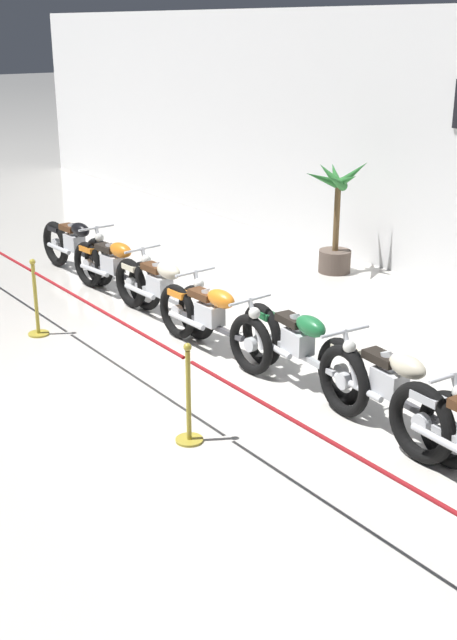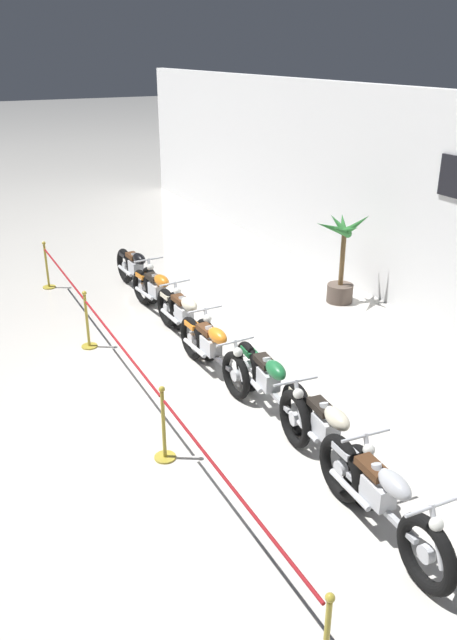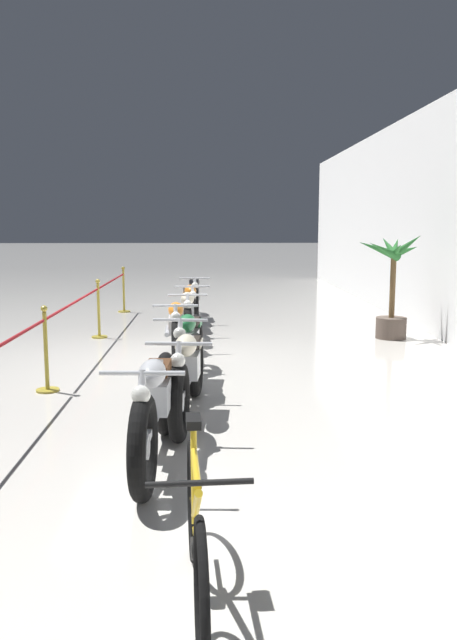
{
  "view_description": "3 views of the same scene",
  "coord_description": "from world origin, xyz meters",
  "px_view_note": "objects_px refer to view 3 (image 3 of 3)",
  "views": [
    {
      "loc": [
        7.69,
        -4.93,
        3.91
      ],
      "look_at": [
        0.24,
        0.56,
        0.5
      ],
      "focal_mm": 45.0,
      "sensor_mm": 36.0,
      "label": 1
    },
    {
      "loc": [
        8.04,
        -3.29,
        4.84
      ],
      "look_at": [
        -0.95,
        1.24,
        0.44
      ],
      "focal_mm": 35.0,
      "sensor_mm": 36.0,
      "label": 2
    },
    {
      "loc": [
        9.19,
        0.94,
        2.01
      ],
      "look_at": [
        0.39,
        1.22,
        0.66
      ],
      "focal_mm": 35.0,
      "sensor_mm": 36.0,
      "label": 3
    }
  ],
  "objects_px": {
    "potted_palm_left_of_row": "(392,290)",
    "motorcycle_silver_6": "(155,407)",
    "motorcycle_black_0": "(194,297)",
    "stanchion_far_left": "(93,300)",
    "motorcycle_cream_5": "(188,373)",
    "stanchion_mid_right": "(46,362)",
    "motorcycle_orange_1": "(190,306)",
    "stanchion_mid_left": "(99,318)",
    "motorcycle_cream_2": "(187,316)",
    "motorcycle_green_4": "(189,347)",
    "bicycle": "(196,537)",
    "motorcycle_orange_3": "(176,329)"
  },
  "relations": [
    {
      "from": "motorcycle_silver_6",
      "to": "motorcycle_orange_1",
      "type": "bearing_deg",
      "value": 179.28
    },
    {
      "from": "motorcycle_cream_2",
      "to": "potted_palm_left_of_row",
      "type": "xyz_separation_m",
      "value": [
        -0.34,
        3.6,
        0.4
      ]
    },
    {
      "from": "motorcycle_black_0",
      "to": "potted_palm_left_of_row",
      "type": "height_order",
      "value": "potted_palm_left_of_row"
    },
    {
      "from": "bicycle",
      "to": "stanchion_far_left",
      "type": "height_order",
      "value": "stanchion_far_left"
    },
    {
      "from": "potted_palm_left_of_row",
      "to": "motorcycle_cream_2",
      "type": "bearing_deg",
      "value": -84.55
    },
    {
      "from": "motorcycle_black_0",
      "to": "motorcycle_silver_6",
      "type": "bearing_deg",
      "value": -0.95
    },
    {
      "from": "motorcycle_cream_2",
      "to": "stanchion_mid_left",
      "type": "distance_m",
      "value": 1.71
    },
    {
      "from": "motorcycle_green_4",
      "to": "stanchion_mid_right",
      "type": "relative_size",
      "value": 2.23
    },
    {
      "from": "motorcycle_orange_3",
      "to": "stanchion_far_left",
      "type": "distance_m",
      "value": 2.09
    },
    {
      "from": "motorcycle_orange_3",
      "to": "stanchion_mid_right",
      "type": "relative_size",
      "value": 2.11
    },
    {
      "from": "potted_palm_left_of_row",
      "to": "stanchion_mid_right",
      "type": "distance_m",
      "value": 6.24
    },
    {
      "from": "potted_palm_left_of_row",
      "to": "motorcycle_black_0",
      "type": "bearing_deg",
      "value": -123.98
    },
    {
      "from": "motorcycle_orange_1",
      "to": "motorcycle_cream_2",
      "type": "xyz_separation_m",
      "value": [
        1.33,
        0.0,
        -0.01
      ]
    },
    {
      "from": "motorcycle_black_0",
      "to": "motorcycle_silver_6",
      "type": "relative_size",
      "value": 0.98
    },
    {
      "from": "motorcycle_black_0",
      "to": "motorcycle_silver_6",
      "type": "height_order",
      "value": "motorcycle_silver_6"
    },
    {
      "from": "motorcycle_orange_3",
      "to": "motorcycle_cream_5",
      "type": "relative_size",
      "value": 0.95
    },
    {
      "from": "motorcycle_orange_1",
      "to": "motorcycle_silver_6",
      "type": "distance_m",
      "value": 6.75
    },
    {
      "from": "potted_palm_left_of_row",
      "to": "motorcycle_silver_6",
      "type": "bearing_deg",
      "value": -32.62
    },
    {
      "from": "motorcycle_green_4",
      "to": "stanchion_far_left",
      "type": "relative_size",
      "value": 0.22
    },
    {
      "from": "motorcycle_black_0",
      "to": "stanchion_mid_right",
      "type": "bearing_deg",
      "value": -15.9
    },
    {
      "from": "motorcycle_cream_2",
      "to": "potted_palm_left_of_row",
      "type": "distance_m",
      "value": 3.64
    },
    {
      "from": "motorcycle_orange_1",
      "to": "potted_palm_left_of_row",
      "type": "xyz_separation_m",
      "value": [
        0.99,
        3.6,
        0.39
      ]
    },
    {
      "from": "stanchion_mid_right",
      "to": "motorcycle_black_0",
      "type": "bearing_deg",
      "value": 164.1
    },
    {
      "from": "bicycle",
      "to": "potted_palm_left_of_row",
      "type": "xyz_separation_m",
      "value": [
        -7.79,
        3.3,
        0.47
      ]
    },
    {
      "from": "bicycle",
      "to": "stanchion_mid_right",
      "type": "xyz_separation_m",
      "value": [
        -4.38,
        -1.9,
        -0.03
      ]
    },
    {
      "from": "stanchion_far_left",
      "to": "stanchion_mid_right",
      "type": "bearing_deg",
      "value": 0.0
    },
    {
      "from": "motorcycle_orange_1",
      "to": "motorcycle_cream_5",
      "type": "xyz_separation_m",
      "value": [
        5.46,
        0.15,
        -0.0
      ]
    },
    {
      "from": "motorcycle_cream_2",
      "to": "stanchion_far_left",
      "type": "distance_m",
      "value": 1.63
    },
    {
      "from": "motorcycle_cream_5",
      "to": "potted_palm_left_of_row",
      "type": "height_order",
      "value": "potted_palm_left_of_row"
    },
    {
      "from": "motorcycle_black_0",
      "to": "stanchion_mid_left",
      "type": "bearing_deg",
      "value": -37.44
    },
    {
      "from": "motorcycle_orange_1",
      "to": "potted_palm_left_of_row",
      "type": "distance_m",
      "value": 3.75
    },
    {
      "from": "motorcycle_green_4",
      "to": "stanchion_far_left",
      "type": "bearing_deg",
      "value": -148.88
    },
    {
      "from": "motorcycle_cream_5",
      "to": "stanchion_far_left",
      "type": "xyz_separation_m",
      "value": [
        -4.2,
        -1.75,
        0.27
      ]
    },
    {
      "from": "motorcycle_orange_3",
      "to": "stanchion_far_left",
      "type": "xyz_separation_m",
      "value": [
        -1.45,
        -1.48,
        0.27
      ]
    },
    {
      "from": "stanchion_mid_left",
      "to": "bicycle",
      "type": "bearing_deg",
      "value": 13.33
    },
    {
      "from": "bicycle",
      "to": "motorcycle_cream_5",
      "type": "bearing_deg",
      "value": -177.37
    },
    {
      "from": "motorcycle_silver_6",
      "to": "potted_palm_left_of_row",
      "type": "bearing_deg",
      "value": 147.38
    },
    {
      "from": "stanchion_mid_left",
      "to": "stanchion_mid_right",
      "type": "xyz_separation_m",
      "value": [
        3.64,
        0.0,
        0.0
      ]
    },
    {
      "from": "motorcycle_black_0",
      "to": "motorcycle_orange_3",
      "type": "xyz_separation_m",
      "value": [
        4.11,
        -0.17,
        -0.0
      ]
    },
    {
      "from": "bicycle",
      "to": "stanchion_mid_left",
      "type": "height_order",
      "value": "stanchion_mid_left"
    },
    {
      "from": "motorcycle_cream_2",
      "to": "bicycle",
      "type": "relative_size",
      "value": 1.35
    },
    {
      "from": "potted_palm_left_of_row",
      "to": "stanchion_mid_left",
      "type": "relative_size",
      "value": 1.82
    },
    {
      "from": "motorcycle_black_0",
      "to": "stanchion_far_left",
      "type": "height_order",
      "value": "stanchion_far_left"
    },
    {
      "from": "motorcycle_orange_1",
      "to": "motorcycle_cream_2",
      "type": "distance_m",
      "value": 1.33
    },
    {
      "from": "motorcycle_black_0",
      "to": "stanchion_far_left",
      "type": "bearing_deg",
      "value": -31.82
    },
    {
      "from": "motorcycle_silver_6",
      "to": "stanchion_mid_left",
      "type": "bearing_deg",
      "value": -165.78
    },
    {
      "from": "stanchion_mid_left",
      "to": "motorcycle_orange_3",
      "type": "bearing_deg",
      "value": 37.22
    },
    {
      "from": "motorcycle_orange_1",
      "to": "stanchion_mid_right",
      "type": "height_order",
      "value": "stanchion_mid_right"
    },
    {
      "from": "motorcycle_cream_5",
      "to": "stanchion_mid_right",
      "type": "relative_size",
      "value": 2.21
    },
    {
      "from": "motorcycle_green_4",
      "to": "stanchion_mid_left",
      "type": "height_order",
      "value": "stanchion_mid_left"
    }
  ]
}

